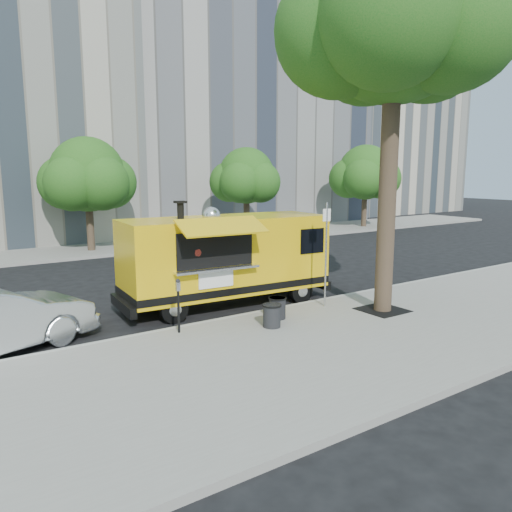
{
  "coord_description": "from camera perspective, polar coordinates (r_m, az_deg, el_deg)",
  "views": [
    {
      "loc": [
        -8.02,
        -12.01,
        4.04
      ],
      "look_at": [
        0.19,
        0.0,
        1.54
      ],
      "focal_mm": 35.0,
      "sensor_mm": 36.0,
      "label": 1
    }
  ],
  "objects": [
    {
      "name": "building_right",
      "position": [
        52.52,
        12.53,
        13.87
      ],
      "size": [
        16.0,
        12.0,
        16.0
      ],
      "primitive_type": "cube",
      "color": "#BEB39F",
      "rests_on": "ground"
    },
    {
      "name": "far_tree_c",
      "position": [
        29.2,
        -1.09,
        9.13
      ],
      "size": [
        3.24,
        3.24,
        5.21
      ],
      "color": "#33261C",
      "rests_on": "far_sidewalk"
    },
    {
      "name": "sidewalk",
      "position": [
        12.01,
        10.21,
        -9.68
      ],
      "size": [
        60.0,
        6.0,
        0.15
      ],
      "primitive_type": "cube",
      "color": "gray",
      "rests_on": "ground"
    },
    {
      "name": "parking_meter",
      "position": [
        12.18,
        -8.88,
        -4.91
      ],
      "size": [
        0.11,
        0.11,
        1.33
      ],
      "color": "black",
      "rests_on": "sidewalk"
    },
    {
      "name": "curb",
      "position": [
        14.25,
        1.49,
        -6.41
      ],
      "size": [
        60.0,
        0.14,
        0.16
      ],
      "primitive_type": "cube",
      "color": "#999993",
      "rests_on": "ground"
    },
    {
      "name": "ground",
      "position": [
        15.0,
        -0.6,
        -5.87
      ],
      "size": [
        120.0,
        120.0,
        0.0
      ],
      "primitive_type": "plane",
      "color": "black",
      "rests_on": "ground"
    },
    {
      "name": "far_tree_d",
      "position": [
        35.82,
        12.4,
        9.3
      ],
      "size": [
        3.78,
        3.78,
        5.64
      ],
      "color": "#33261C",
      "rests_on": "far_sidewalk"
    },
    {
      "name": "sign_post",
      "position": [
        14.35,
        8.0,
        0.88
      ],
      "size": [
        0.28,
        0.06,
        3.0
      ],
      "color": "silver",
      "rests_on": "sidewalk"
    },
    {
      "name": "far_tree_b",
      "position": [
        25.69,
        -18.72,
        8.79
      ],
      "size": [
        3.6,
        3.6,
        5.5
      ],
      "color": "#33261C",
      "rests_on": "far_sidewalk"
    },
    {
      "name": "far_sidewalk",
      "position": [
        27.04,
        -16.71,
        0.92
      ],
      "size": [
        60.0,
        5.0,
        0.15
      ],
      "primitive_type": "cube",
      "color": "gray",
      "rests_on": "ground"
    },
    {
      "name": "building_mid",
      "position": [
        40.77,
        -4.78,
        18.14
      ],
      "size": [
        20.0,
        14.0,
        20.0
      ],
      "primitive_type": "cube",
      "color": "gray",
      "rests_on": "ground"
    },
    {
      "name": "tree_well",
      "position": [
        14.59,
        14.24,
        -6.0
      ],
      "size": [
        1.2,
        1.2,
        0.02
      ],
      "primitive_type": "cube",
      "color": "black",
      "rests_on": "sidewalk"
    },
    {
      "name": "street_tree",
      "position": [
        14.61,
        15.66,
        25.19
      ],
      "size": [
        4.68,
        4.68,
        10.27
      ],
      "color": "#33261C",
      "rests_on": "sidewalk"
    },
    {
      "name": "trash_bin_left",
      "position": [
        12.61,
        1.83,
        -6.75
      ],
      "size": [
        0.48,
        0.48,
        0.58
      ],
      "color": "black",
      "rests_on": "sidewalk"
    },
    {
      "name": "food_truck",
      "position": [
        14.88,
        -3.49,
        -0.12
      ],
      "size": [
        6.58,
        3.2,
        3.18
      ],
      "rotation": [
        0.0,
        0.0,
        -0.07
      ],
      "color": "yellow",
      "rests_on": "ground"
    },
    {
      "name": "trash_bin_right",
      "position": [
        13.31,
        2.46,
        -5.87
      ],
      "size": [
        0.48,
        0.48,
        0.57
      ],
      "color": "black",
      "rests_on": "sidewalk"
    }
  ]
}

